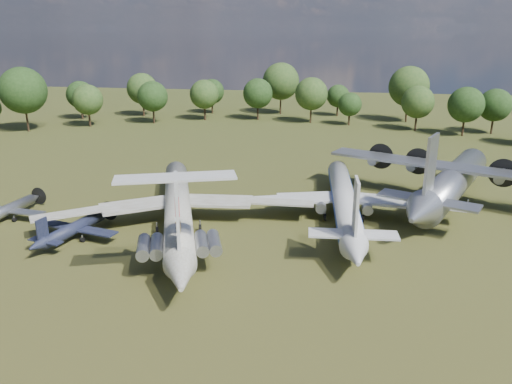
% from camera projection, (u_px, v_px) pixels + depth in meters
% --- Properties ---
extents(ground, '(300.00, 300.00, 0.00)m').
position_uv_depth(ground, '(209.00, 224.00, 66.07)').
color(ground, '#233E14').
rests_on(ground, ground).
extents(il62_airliner, '(48.81, 55.65, 4.58)m').
position_uv_depth(il62_airliner, '(178.00, 212.00, 64.20)').
color(il62_airliner, '#B6B6B2').
rests_on(il62_airliner, ground).
extents(tu104_jet, '(34.14, 44.07, 4.23)m').
position_uv_depth(tu104_jet, '(344.00, 204.00, 67.33)').
color(tu104_jet, silver).
rests_on(tu104_jet, ground).
extents(an12_transport, '(51.75, 53.99, 5.56)m').
position_uv_depth(an12_transport, '(451.00, 186.00, 72.89)').
color(an12_transport, gray).
rests_on(an12_transport, ground).
extents(small_prop_west, '(14.32, 17.32, 2.22)m').
position_uv_depth(small_prop_west, '(74.00, 231.00, 61.07)').
color(small_prop_west, black).
rests_on(small_prop_west, ground).
extents(small_prop_northwest, '(12.50, 15.83, 2.13)m').
position_uv_depth(small_prop_northwest, '(7.00, 213.00, 67.29)').
color(small_prop_northwest, '#A5A7AD').
rests_on(small_prop_northwest, ground).
extents(person_on_il62, '(0.77, 0.65, 1.79)m').
position_uv_depth(person_on_il62, '(178.00, 225.00, 51.18)').
color(person_on_il62, olive).
rests_on(person_on_il62, il62_airliner).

